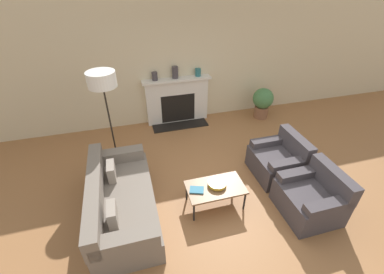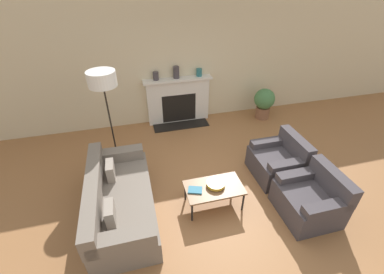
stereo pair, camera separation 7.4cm
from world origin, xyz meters
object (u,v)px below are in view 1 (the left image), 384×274
at_px(book, 197,190).
at_px(mantel_vase_center_left, 175,72).
at_px(armchair_far, 279,161).
at_px(potted_plant, 263,101).
at_px(bowl, 217,183).
at_px(armchair_near, 312,198).
at_px(couch, 120,201).
at_px(mantel_vase_left, 155,76).
at_px(fireplace, 177,101).
at_px(floor_lamp, 103,87).
at_px(mantel_vase_center_right, 198,72).
at_px(coffee_table, 215,188).

relative_size(book, mantel_vase_center_left, 0.93).
relative_size(armchair_far, potted_plant, 1.11).
bearing_deg(bowl, mantel_vase_center_left, 90.44).
bearing_deg(armchair_near, book, -107.33).
xyz_separation_m(couch, mantel_vase_left, (1.03, 2.72, 0.95)).
height_order(couch, armchair_near, armchair_near).
xyz_separation_m(bowl, mantel_vase_left, (-0.50, 2.90, 0.80)).
relative_size(fireplace, floor_lamp, 0.88).
height_order(bowl, book, bowl).
bearing_deg(fireplace, armchair_near, -68.21).
xyz_separation_m(mantel_vase_left, mantel_vase_center_right, (1.04, 0.00, -0.01)).
xyz_separation_m(bowl, mantel_vase_center_right, (0.53, 2.90, 0.79)).
relative_size(floor_lamp, mantel_vase_left, 9.86).
relative_size(couch, mantel_vase_center_right, 11.34).
relative_size(armchair_far, mantel_vase_center_left, 3.15).
distance_m(couch, potted_plant, 4.36).
bearing_deg(floor_lamp, couch, -88.83).
xyz_separation_m(fireplace, potted_plant, (2.15, -0.39, -0.10)).
height_order(floor_lamp, mantel_vase_center_left, floor_lamp).
bearing_deg(bowl, armchair_near, -22.15).
bearing_deg(armchair_far, mantel_vase_left, -142.98).
xyz_separation_m(bowl, potted_plant, (2.16, 2.50, 0.01)).
bearing_deg(book, mantel_vase_center_left, 103.37).
bearing_deg(mantel_vase_center_left, floor_lamp, -140.66).
bearing_deg(mantel_vase_left, armchair_near, -61.45).
height_order(floor_lamp, potted_plant, floor_lamp).
bearing_deg(floor_lamp, mantel_vase_center_left, 39.34).
distance_m(armchair_near, potted_plant, 3.16).
bearing_deg(armchair_near, mantel_vase_center_left, -157.92).
distance_m(book, mantel_vase_center_right, 3.16).
height_order(armchair_near, mantel_vase_center_right, mantel_vase_center_right).
height_order(armchair_far, potted_plant, armchair_far).
relative_size(coffee_table, potted_plant, 1.17).
relative_size(coffee_table, mantel_vase_left, 4.88).
xyz_separation_m(armchair_far, potted_plant, (0.78, 2.09, 0.15)).
bearing_deg(armchair_far, couch, -85.63).
xyz_separation_m(book, mantel_vase_center_right, (0.88, 2.92, 0.82)).
xyz_separation_m(coffee_table, mantel_vase_center_right, (0.57, 2.92, 0.87)).
bearing_deg(mantel_vase_center_left, mantel_vase_center_right, 0.00).
distance_m(fireplace, armchair_near, 3.72).
bearing_deg(potted_plant, book, -134.85).
xyz_separation_m(coffee_table, potted_plant, (2.19, 2.52, 0.09)).
bearing_deg(mantel_vase_left, coffee_table, -80.88).
relative_size(book, floor_lamp, 0.14).
height_order(armchair_far, mantel_vase_left, mantel_vase_left).
bearing_deg(mantel_vase_center_right, mantel_vase_center_left, -180.00).
xyz_separation_m(mantel_vase_center_left, potted_plant, (2.18, -0.40, -0.83)).
relative_size(coffee_table, mantel_vase_center_left, 3.33).
xyz_separation_m(mantel_vase_left, mantel_vase_center_left, (0.48, -0.00, 0.04)).
xyz_separation_m(armchair_near, mantel_vase_left, (-1.88, 3.46, 0.94)).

